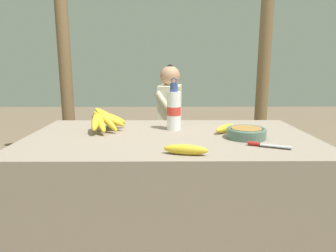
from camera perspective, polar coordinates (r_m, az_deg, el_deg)
name	(u,v)px	position (r m, az deg, el deg)	size (l,w,h in m)	color
market_counter	(170,197)	(1.70, 0.35, -13.33)	(1.49, 0.86, 0.70)	gray
banana_bunch_ripe	(104,119)	(1.71, -12.01, 1.36)	(0.20, 0.30, 0.14)	#4C381E
serving_bowl	(246,132)	(1.57, 14.67, -1.17)	(0.20, 0.20, 0.05)	#4C6B5B
water_bottle	(174,110)	(1.70, 1.11, 3.15)	(0.08, 0.08, 0.30)	white
loose_banana_front	(186,150)	(1.25, 3.38, -4.50)	(0.19, 0.08, 0.04)	gold
loose_banana_side	(226,128)	(1.68, 10.92, -0.44)	(0.16, 0.17, 0.04)	gold
knife	(263,145)	(1.43, 17.60, -3.39)	(0.18, 0.10, 0.02)	#BCBCC1
wooden_bench	(165,140)	(2.95, -0.62, -2.62)	(1.76, 0.32, 0.39)	brown
seated_vendor	(165,113)	(2.87, -0.50, 2.48)	(0.43, 0.41, 1.06)	#473828
banana_bunch_green	(119,128)	(2.96, -9.37, -0.31)	(0.17, 0.30, 0.13)	#4C381E
support_post_near	(64,45)	(3.32, -19.25, 14.31)	(0.13, 0.13, 2.51)	brown
support_post_far	(265,45)	(3.31, 18.00, 14.39)	(0.13, 0.13, 2.51)	brown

